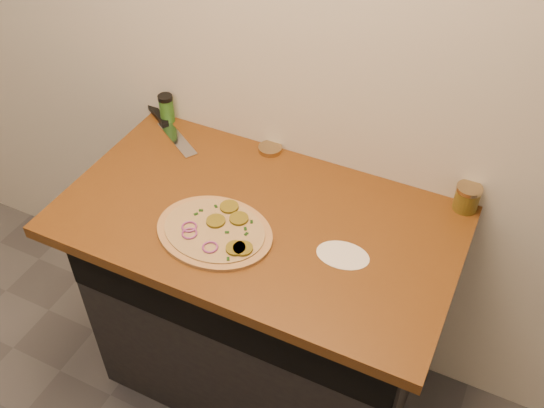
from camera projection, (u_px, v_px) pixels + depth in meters
The scene contains 8 objects.
cabinet at pixel (264, 305), 2.15m from camera, with size 1.10×0.60×0.86m, color black.
countertop at pixel (258, 220), 1.83m from camera, with size 1.20×0.70×0.04m, color brown.
pizza at pixel (215, 231), 1.76m from camera, with size 0.37×0.37×0.02m.
chefs_knife at pixel (167, 126), 2.15m from camera, with size 0.31×0.21×0.02m.
mason_jar_lid at pixel (270, 149), 2.05m from camera, with size 0.08×0.08×0.02m, color tan.
salsa_jar at pixel (467, 198), 1.81m from camera, with size 0.08×0.08×0.08m.
spice_shaker at pixel (167, 108), 2.15m from camera, with size 0.05×0.05×0.10m.
flour_spill at pixel (343, 255), 1.70m from camera, with size 0.15×0.15×0.00m, color silver.
Camera 1 is at (0.61, 0.25, 2.15)m, focal length 40.00 mm.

